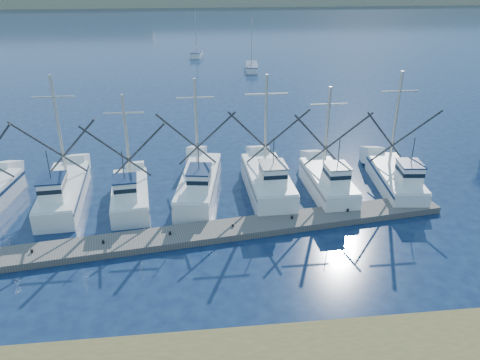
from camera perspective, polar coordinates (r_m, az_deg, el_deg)
The scene contains 5 objects.
ground at distance 26.46m, azimuth 9.98°, elevation -11.86°, with size 500.00×500.00×0.00m, color #0C1938.
floating_dock at distance 29.76m, azimuth -4.64°, elevation -6.50°, with size 32.97×2.20×0.44m, color #635E58.
trawler_fleet at distance 33.92m, azimuth -4.43°, elevation -0.92°, with size 32.96×9.25×8.93m.
sailboat_near at distance 78.31m, azimuth 1.43°, elevation 13.58°, with size 2.51×6.47×8.10m.
sailboat_far at distance 91.14m, azimuth -5.31°, elevation 15.08°, with size 2.55×5.51×8.10m.
Camera 1 is at (-6.81, -20.25, 15.61)m, focal length 35.00 mm.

